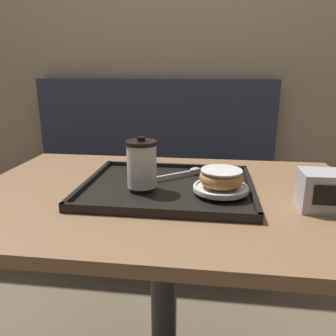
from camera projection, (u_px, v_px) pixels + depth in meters
The scene contains 9 objects.
wall_behind at pixel (191, 41), 1.82m from camera, with size 8.00×0.05×2.40m.
booth_bench at pixel (151, 203), 1.88m from camera, with size 1.36×0.44×1.00m.
cafe_table at pixel (164, 239), 0.96m from camera, with size 1.09×0.73×0.72m.
serving_tray at pixel (168, 187), 0.92m from camera, with size 0.47×0.38×0.02m.
coffee_cup_front at pixel (142, 164), 0.86m from camera, with size 0.08×0.08×0.13m.
plate_with_chocolate_donut at pixel (221, 188), 0.85m from camera, with size 0.14×0.14×0.01m.
donut_chocolate_glazed at pixel (221, 177), 0.84m from camera, with size 0.11×0.11×0.04m.
spoon at pixel (189, 171), 1.00m from camera, with size 0.13×0.11×0.01m.
napkin_dispenser at pixel (320, 191), 0.78m from camera, with size 0.10×0.09×0.09m.
Camera 1 is at (0.12, -0.85, 1.04)m, focal length 35.00 mm.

